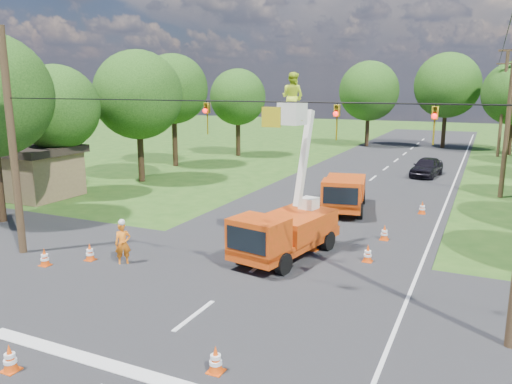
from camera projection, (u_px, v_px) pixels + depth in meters
The scene contains 28 objects.
ground at pixel (357, 191), 32.62m from camera, with size 140.00×140.00×0.00m, color #254D17.
road_main at pixel (357, 191), 32.62m from camera, with size 12.00×100.00×0.06m, color black.
road_cross at pixel (226, 292), 16.66m from camera, with size 56.00×10.00×0.07m, color black.
stop_bar at pixel (124, 371), 12.05m from camera, with size 9.00×0.45×0.02m, color silver.
edge_line at pixel (448, 199), 30.31m from camera, with size 0.12×90.00×0.02m, color silver.
bucket_truck at pixel (285, 219), 19.67m from camera, with size 2.98×5.68×7.27m.
second_truck at pixel (344, 192), 27.22m from camera, with size 3.01×5.72×2.04m.
ground_worker at pixel (123, 244), 19.12m from camera, with size 0.60×0.40×1.66m, color orange.
distant_car at pixel (427, 167), 37.83m from camera, with size 1.74×4.32×1.47m, color black.
traffic_cone_0 at pixel (10, 358), 11.95m from camera, with size 0.38×0.38×0.71m.
traffic_cone_1 at pixel (216, 360), 11.89m from camera, with size 0.38×0.38×0.71m.
traffic_cone_2 at pixel (313, 243), 20.75m from camera, with size 0.38×0.38×0.71m.
traffic_cone_3 at pixel (384, 233), 22.18m from camera, with size 0.38×0.38×0.71m.
traffic_cone_4 at pixel (90, 252), 19.58m from camera, with size 0.38×0.38×0.71m.
traffic_cone_5 at pixel (45, 257), 18.99m from camera, with size 0.38×0.38×0.71m.
traffic_cone_7 at pixel (422, 208), 26.74m from camera, with size 0.38×0.38×0.71m.
traffic_cone_8 at pixel (368, 254), 19.42m from camera, with size 0.38×0.38×0.71m.
pole_right_mid at pixel (509, 114), 29.82m from camera, with size 1.80×0.30×10.00m.
pole_right_far at pixel (503, 104), 47.56m from camera, with size 1.80×0.30×10.00m.
pole_left at pixel (12, 144), 19.65m from camera, with size 0.30×0.30×9.00m.
signal_span at pixel (291, 117), 14.51m from camera, with size 18.00×0.29×1.07m.
shed at pixel (31, 171), 30.85m from camera, with size 5.50×4.50×3.15m.
tree_left_c at pixel (56, 108), 30.32m from camera, with size 5.20×5.20×8.06m.
tree_left_d at pixel (138, 95), 34.88m from camera, with size 6.20×6.20×9.24m.
tree_left_e at pixel (173, 89), 41.75m from camera, with size 5.80×5.80×9.41m.
tree_left_f at pixel (238, 97), 48.19m from camera, with size 5.40×5.40×8.40m.
tree_far_a at pixel (369, 91), 55.56m from camera, with size 6.60×6.60×9.50m.
tree_far_b at pixel (447, 85), 53.91m from camera, with size 7.00×7.00×10.32m.
Camera 1 is at (7.49, -11.72, 6.76)m, focal length 35.00 mm.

